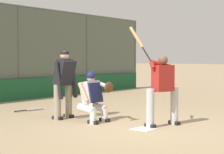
{
  "coord_description": "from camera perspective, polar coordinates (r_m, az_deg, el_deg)",
  "views": [
    {
      "loc": [
        6.4,
        4.35,
        1.48
      ],
      "look_at": [
        -0.17,
        -1.0,
        1.05
      ],
      "focal_mm": 60.0,
      "sensor_mm": 36.0,
      "label": 1
    }
  ],
  "objects": [
    {
      "name": "ground_plane",
      "position": [
        7.88,
        4.93,
        -7.93
      ],
      "size": [
        160.0,
        160.0,
        0.0
      ],
      "primitive_type": "plane",
      "color": "tan"
    },
    {
      "name": "catcher_behind_plate",
      "position": [
        8.64,
        -2.83,
        -2.87
      ],
      "size": [
        0.62,
        0.72,
        1.18
      ],
      "rotation": [
        0.0,
        0.0,
        0.01
      ],
      "color": "silver",
      "rests_on": "ground_plane"
    },
    {
      "name": "home_plate_marker",
      "position": [
        7.88,
        4.93,
        -7.89
      ],
      "size": [
        0.43,
        0.43,
        0.01
      ],
      "primitive_type": "cube",
      "color": "white",
      "rests_on": "ground_plane"
    },
    {
      "name": "spare_bat_third_base_side",
      "position": [
        10.79,
        -11.96,
        -4.87
      ],
      "size": [
        0.9,
        0.17,
        0.07
      ],
      "rotation": [
        0.0,
        0.0,
        3.0
      ],
      "color": "black",
      "rests_on": "ground_plane"
    },
    {
      "name": "umpire_home",
      "position": [
        9.15,
        -7.29,
        -0.85
      ],
      "size": [
        0.67,
        0.42,
        1.65
      ],
      "rotation": [
        0.0,
        0.0,
        0.04
      ],
      "color": "gray",
      "rests_on": "ground_plane"
    },
    {
      "name": "batter_at_plate",
      "position": [
        8.17,
        7.65,
        -1.61
      ],
      "size": [
        0.85,
        0.87,
        2.16
      ],
      "rotation": [
        0.0,
        0.0,
        -0.3
      ],
      "color": "#B7B7BC",
      "rests_on": "ground_plane"
    }
  ]
}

